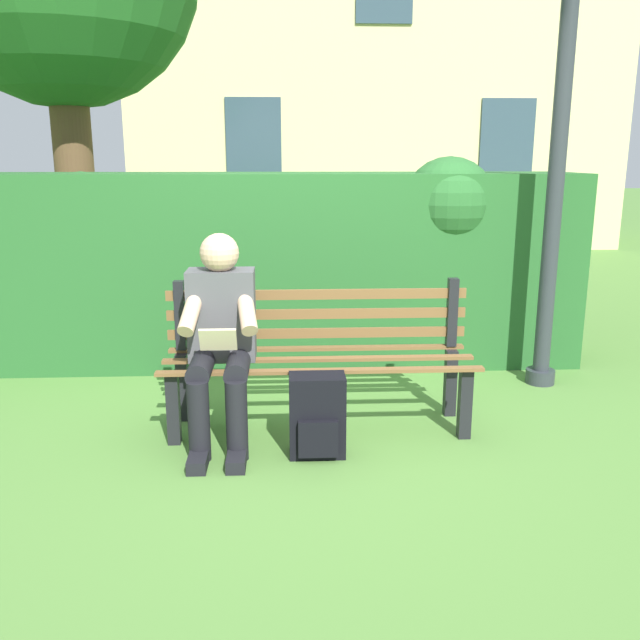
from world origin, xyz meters
The scene contains 7 objects.
ground centered at (0.00, 0.00, 0.00)m, with size 60.00×60.00×0.00m, color #517F38.
park_bench centered at (0.00, -0.09, 0.44)m, with size 1.82×0.51×0.86m.
person_seated centered at (0.56, 0.10, 0.62)m, with size 0.44×0.73×1.17m.
hedge_backdrop centered at (0.43, -1.42, 0.77)m, with size 5.03×0.84×1.59m.
building_facade centered at (-1.40, -9.16, 3.40)m, with size 8.37×3.07×6.80m.
backpack centered at (0.03, 0.36, 0.22)m, with size 0.30×0.25×0.45m.
lamp_post centered at (-1.62, -0.75, 2.20)m, with size 0.29×0.29×3.66m.
Camera 1 is at (0.19, 3.78, 1.59)m, focal length 37.97 mm.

